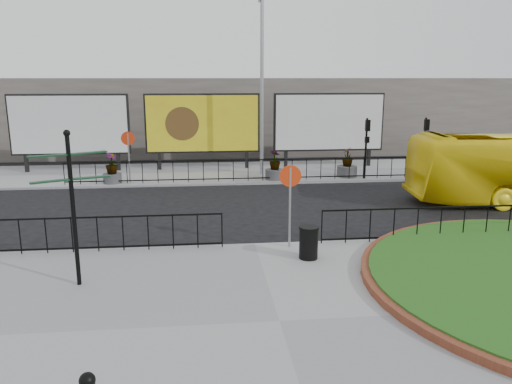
{
  "coord_description": "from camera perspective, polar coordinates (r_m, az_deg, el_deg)",
  "views": [
    {
      "loc": [
        -1.48,
        -14.38,
        5.06
      ],
      "look_at": [
        0.22,
        1.69,
        1.33
      ],
      "focal_mm": 35.0,
      "sensor_mm": 36.0,
      "label": 1
    }
  ],
  "objects": [
    {
      "name": "ground",
      "position": [
        15.32,
        -0.15,
        -6.3
      ],
      "size": [
        90.0,
        90.0,
        0.0
      ],
      "primitive_type": "plane",
      "color": "black",
      "rests_on": "ground"
    },
    {
      "name": "pavement_near",
      "position": [
        10.74,
        2.69,
        -14.79
      ],
      "size": [
        30.0,
        10.0,
        0.12
      ],
      "primitive_type": "cube",
      "color": "gray",
      "rests_on": "ground"
    },
    {
      "name": "pavement_far",
      "position": [
        26.89,
        -2.78,
        2.25
      ],
      "size": [
        44.0,
        6.0,
        0.12
      ],
      "primitive_type": "cube",
      "color": "gray",
      "rests_on": "ground"
    },
    {
      "name": "railing_near_left",
      "position": [
        15.43,
        -22.86,
        -4.6
      ],
      "size": [
        10.0,
        0.1,
        1.1
      ],
      "primitive_type": null,
      "color": "black",
      "rests_on": "pavement_near"
    },
    {
      "name": "railing_near_right",
      "position": [
        16.77,
        22.67,
        -3.22
      ],
      "size": [
        9.0,
        0.1,
        1.1
      ],
      "primitive_type": null,
      "color": "black",
      "rests_on": "pavement_near"
    },
    {
      "name": "railing_far",
      "position": [
        24.21,
        -0.06,
        2.54
      ],
      "size": [
        18.0,
        0.1,
        1.1
      ],
      "primitive_type": null,
      "color": "black",
      "rests_on": "pavement_far"
    },
    {
      "name": "speed_sign_far",
      "position": [
        24.25,
        -14.39,
        5.13
      ],
      "size": [
        0.64,
        0.07,
        2.47
      ],
      "color": "gray",
      "rests_on": "pavement_far"
    },
    {
      "name": "speed_sign_near",
      "position": [
        14.55,
        3.92,
        0.47
      ],
      "size": [
        0.64,
        0.07,
        2.47
      ],
      "color": "gray",
      "rests_on": "pavement_near"
    },
    {
      "name": "billboard_left",
      "position": [
        28.35,
        -20.52,
        7.19
      ],
      "size": [
        6.2,
        0.31,
        4.1
      ],
      "color": "black",
      "rests_on": "pavement_far"
    },
    {
      "name": "billboard_mid",
      "position": [
        27.47,
        -6.11,
        7.77
      ],
      "size": [
        6.2,
        0.31,
        4.1
      ],
      "color": "black",
      "rests_on": "pavement_far"
    },
    {
      "name": "billboard_right",
      "position": [
        28.34,
        8.32,
        7.86
      ],
      "size": [
        6.2,
        0.31,
        4.1
      ],
      "color": "black",
      "rests_on": "pavement_far"
    },
    {
      "name": "lamp_post",
      "position": [
        25.56,
        0.69,
        12.45
      ],
      "size": [
        0.74,
        0.18,
        9.23
      ],
      "color": "gray",
      "rests_on": "pavement_far"
    },
    {
      "name": "signal_pole_a",
      "position": [
        25.2,
        12.53,
        5.93
      ],
      "size": [
        0.22,
        0.26,
        3.0
      ],
      "color": "black",
      "rests_on": "pavement_far"
    },
    {
      "name": "signal_pole_b",
      "position": [
        26.31,
        18.77,
        5.83
      ],
      "size": [
        0.22,
        0.26,
        3.0
      ],
      "color": "black",
      "rests_on": "pavement_far"
    },
    {
      "name": "building_backdrop",
      "position": [
        36.5,
        -3.75,
        8.93
      ],
      "size": [
        40.0,
        10.0,
        5.0
      ],
      "primitive_type": "cube",
      "color": "slate",
      "rests_on": "ground"
    },
    {
      "name": "fingerpost_sign",
      "position": [
        12.46,
        -20.31,
        -0.17
      ],
      "size": [
        1.71,
        0.96,
        3.78
      ],
      "rotation": [
        0.0,
        0.0,
        0.36
      ],
      "color": "black",
      "rests_on": "pavement_near"
    },
    {
      "name": "litter_bin",
      "position": [
        13.99,
        6.04,
        -5.74
      ],
      "size": [
        0.56,
        0.56,
        0.93
      ],
      "color": "black",
      "rests_on": "pavement_near"
    },
    {
      "name": "planter_a",
      "position": [
        24.73,
        -16.13,
        2.32
      ],
      "size": [
        0.87,
        0.87,
        1.46
      ],
      "color": "#4C4C4F",
      "rests_on": "pavement_far"
    },
    {
      "name": "planter_b",
      "position": [
        24.67,
        2.17,
        2.68
      ],
      "size": [
        0.95,
        0.95,
        1.46
      ],
      "color": "#4C4C4F",
      "rests_on": "pavement_far"
    },
    {
      "name": "planter_c",
      "position": [
        25.8,
        10.37,
        2.91
      ],
      "size": [
        1.02,
        1.02,
        1.5
      ],
      "color": "#4C4C4F",
      "rests_on": "pavement_far"
    }
  ]
}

